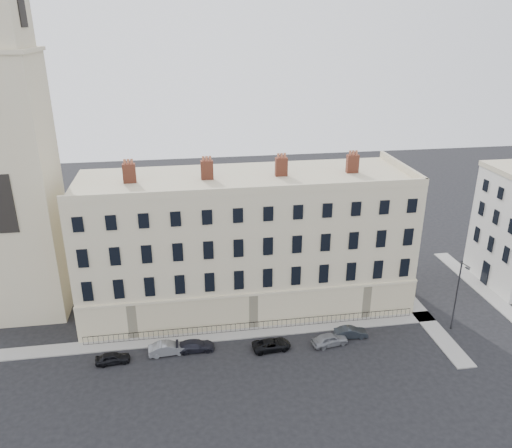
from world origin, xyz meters
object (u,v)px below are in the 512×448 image
(car_b, at_px, (168,348))
(car_f, at_px, (351,332))
(car_c, at_px, (195,346))
(car_d, at_px, (272,345))
(streetlamp, at_px, (457,292))
(car_e, at_px, (330,339))
(car_a, at_px, (113,358))

(car_b, bearing_deg, car_f, -94.76)
(car_b, bearing_deg, car_c, -92.09)
(car_b, relative_size, car_d, 0.98)
(car_c, bearing_deg, streetlamp, -91.08)
(car_b, height_order, car_d, car_b)
(car_c, height_order, car_e, car_e)
(car_a, bearing_deg, car_b, -87.59)
(car_a, height_order, car_d, car_a)
(car_c, relative_size, streetlamp, 0.47)
(car_f, bearing_deg, car_d, 99.24)
(car_a, height_order, car_e, car_e)
(car_b, xyz_separation_m, car_c, (2.71, 0.11, -0.07))
(car_b, distance_m, car_f, 18.77)
(car_c, height_order, car_d, car_c)
(car_a, xyz_separation_m, car_e, (21.43, -0.41, 0.08))
(car_d, height_order, streetlamp, streetlamp)
(streetlamp, bearing_deg, car_f, 168.49)
(car_c, relative_size, car_f, 1.11)
(car_d, xyz_separation_m, car_e, (5.98, -0.17, 0.10))
(car_a, relative_size, car_e, 0.87)
(car_d, relative_size, car_e, 1.04)
(car_b, xyz_separation_m, car_f, (18.77, -0.11, -0.06))
(car_d, height_order, car_f, car_f)
(car_c, bearing_deg, car_b, 92.33)
(car_d, bearing_deg, car_a, 83.93)
(car_a, height_order, streetlamp, streetlamp)
(car_b, relative_size, car_c, 0.99)
(car_f, bearing_deg, car_c, 93.28)
(car_e, bearing_deg, car_b, 76.32)
(car_d, height_order, car_e, car_e)
(streetlamp, bearing_deg, car_b, 169.24)
(car_c, distance_m, car_e, 13.57)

